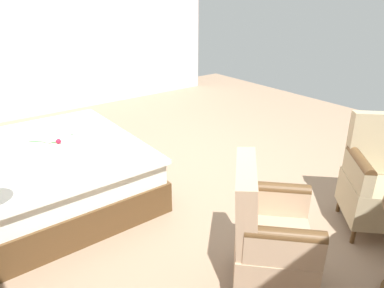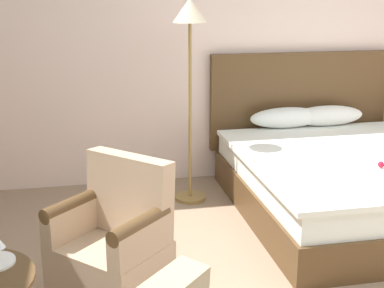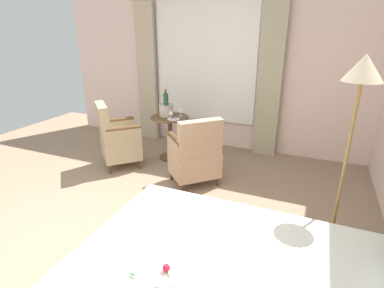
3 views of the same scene
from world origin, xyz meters
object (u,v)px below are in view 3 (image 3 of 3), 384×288
at_px(snack_plate, 174,119).
at_px(wine_glass_near_bucket, 171,113).
at_px(floor_lamp_brass, 358,101).
at_px(armchair_by_window, 195,155).
at_px(side_table_round, 170,133).
at_px(wine_glass_near_edge, 181,110).
at_px(armchair_facing_bed, 117,139).
at_px(champagne_bucket, 166,108).

bearing_deg(snack_plate, wine_glass_near_bucket, -41.72).
distance_m(floor_lamp_brass, armchair_by_window, 2.10).
bearing_deg(side_table_round, wine_glass_near_bucket, 34.22).
relative_size(side_table_round, wine_glass_near_edge, 4.99).
height_order(floor_lamp_brass, armchair_facing_bed, floor_lamp_brass).
bearing_deg(armchair_by_window, side_table_round, -133.11).
relative_size(floor_lamp_brass, wine_glass_near_edge, 12.88).
xyz_separation_m(side_table_round, armchair_by_window, (0.66, 0.71, -0.00)).
relative_size(wine_glass_near_bucket, snack_plate, 0.77).
distance_m(side_table_round, snack_plate, 0.32).
bearing_deg(side_table_round, snack_plate, 49.08).
xyz_separation_m(wine_glass_near_edge, armchair_facing_bed, (0.67, -0.74, -0.36)).
bearing_deg(champagne_bucket, side_table_round, 74.04).
xyz_separation_m(floor_lamp_brass, wine_glass_near_bucket, (-1.31, -2.27, -0.64)).
distance_m(wine_glass_near_bucket, snack_plate, 0.11).
bearing_deg(wine_glass_near_edge, champagne_bucket, -66.95).
bearing_deg(wine_glass_near_bucket, armchair_by_window, 49.47).
bearing_deg(snack_plate, champagne_bucket, -123.29).
height_order(champagne_bucket, armchair_by_window, champagne_bucket).
height_order(champagne_bucket, snack_plate, champagne_bucket).
relative_size(wine_glass_near_edge, armchair_by_window, 0.15).
bearing_deg(snack_plate, side_table_round, -130.92).
bearing_deg(side_table_round, wine_glass_near_edge, 127.98).
bearing_deg(wine_glass_near_edge, side_table_round, -52.02).
height_order(floor_lamp_brass, wine_glass_near_edge, floor_lamp_brass).
height_order(wine_glass_near_bucket, armchair_by_window, armchair_by_window).
bearing_deg(armchair_facing_bed, side_table_round, 133.24).
distance_m(side_table_round, armchair_by_window, 0.97).
xyz_separation_m(wine_glass_near_edge, snack_plate, (0.21, -0.02, -0.09)).
bearing_deg(champagne_bucket, floor_lamp_brass, 58.93).
relative_size(armchair_by_window, armchair_facing_bed, 0.96).
xyz_separation_m(champagne_bucket, wine_glass_near_edge, (-0.09, 0.21, -0.03)).
height_order(champagne_bucket, armchair_facing_bed, champagne_bucket).
xyz_separation_m(floor_lamp_brass, side_table_round, (-1.45, -2.36, -1.02)).
bearing_deg(armchair_facing_bed, armchair_by_window, 85.68).
relative_size(floor_lamp_brass, wine_glass_near_bucket, 12.09).
xyz_separation_m(floor_lamp_brass, champagne_bucket, (-1.47, -2.43, -0.63)).
distance_m(side_table_round, wine_glass_near_bucket, 0.41).
distance_m(floor_lamp_brass, wine_glass_near_edge, 2.79).
xyz_separation_m(floor_lamp_brass, armchair_by_window, (-0.78, -1.66, -1.02)).
relative_size(floor_lamp_brass, snack_plate, 9.33).
bearing_deg(armchair_by_window, snack_plate, -133.55).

